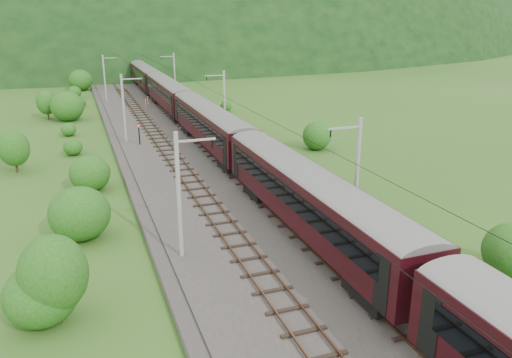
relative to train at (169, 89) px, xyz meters
name	(u,v)px	position (x,y,z in m)	size (l,w,h in m)	color
ground	(273,245)	(-2.40, -49.40, -3.84)	(600.00, 600.00, 0.00)	#2D551A
railbed	(229,195)	(-2.40, -39.40, -3.69)	(14.00, 220.00, 0.30)	#38332D
track_left	(202,196)	(-4.80, -39.40, -3.47)	(2.40, 220.00, 0.27)	brown
track_right	(256,190)	(0.00, -39.40, -3.47)	(2.40, 220.00, 0.27)	brown
catenary_left	(124,107)	(-8.52, -17.40, 0.66)	(2.54, 192.28, 8.00)	gray
catenary_right	(224,101)	(3.72, -17.40, 0.66)	(2.54, 192.28, 8.00)	gray
overhead_wires	(228,115)	(-2.40, -39.40, 3.26)	(4.83, 198.00, 0.03)	black
mountain_main	(91,44)	(-2.40, 210.60, -3.84)	(504.00, 360.00, 244.00)	black
train	(169,89)	(0.00, 0.00, 0.00)	(3.28, 182.95, 5.73)	black
hazard_post_near	(146,104)	(-3.05, 4.94, -2.83)	(0.15, 0.15, 1.43)	red
hazard_post_far	(148,100)	(-2.23, 8.05, -2.85)	(0.15, 0.15, 1.39)	red
signal	(139,133)	(-7.27, -19.51, -2.19)	(0.25, 0.25, 2.30)	black
vegetation_left	(70,174)	(-14.93, -35.41, -1.65)	(11.45, 141.96, 6.50)	#1E4A13
vegetation_right	(461,216)	(10.56, -52.36, -2.43)	(5.85, 89.03, 2.97)	#1E4A13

